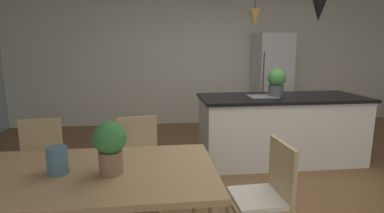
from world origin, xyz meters
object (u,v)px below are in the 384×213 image
Objects in this scene: chair_kitchen_end at (264,196)px; vase_on_dining_table at (57,160)px; potted_plant_on_table at (110,145)px; kitchen_island at (280,128)px; dining_table at (61,181)px; potted_plant_on_island at (276,82)px; chair_far_right at (139,159)px; chair_far_left at (39,164)px; refrigerator at (271,80)px.

vase_on_dining_table is (-1.40, -0.01, 0.34)m from chair_kitchen_end.
potted_plant_on_table reaches higher than vase_on_dining_table.
kitchen_island is 12.15× the size of vase_on_dining_table.
dining_table is 0.15m from vase_on_dining_table.
potted_plant_on_island is at bearing 45.11° from potted_plant_on_table.
kitchen_island is 5.92× the size of potted_plant_on_island.
potted_plant_on_table reaches higher than chair_far_right.
chair_far_left and chair_kitchen_end have the same top height.
potted_plant_on_table is (-0.12, -0.90, 0.45)m from chair_far_right.
potted_plant_on_island is at bearing 20.21° from chair_far_left.
potted_plant_on_table is at bearing -177.09° from chair_kitchen_end.
kitchen_island is 1.20× the size of refrigerator.
dining_table is 2.36× the size of chair_kitchen_end.
chair_far_right is at bearing -151.91° from kitchen_island.
vase_on_dining_table is at bearing -118.36° from chair_far_right.
potted_plant_on_island reaches higher than chair_far_left.
kitchen_island reaches higher than dining_table.
chair_far_left is 2.94m from kitchen_island.
potted_plant_on_island reaches higher than chair_far_right.
kitchen_island is 2.06m from refrigerator.
potted_plant_on_island is at bearing 29.30° from chair_far_right.
dining_table is 0.94× the size of kitchen_island.
potted_plant_on_island is at bearing 39.61° from dining_table.
chair_far_right is 1.00× the size of chair_kitchen_end.
refrigerator reaches higher than potted_plant_on_island.
chair_far_right is at bearing -130.19° from refrigerator.
chair_far_right reaches higher than dining_table.
chair_far_left is 2.51× the size of potted_plant_on_table.
chair_far_left is (-0.46, 0.85, -0.19)m from dining_table.
vase_on_dining_table is (-0.34, 0.04, -0.11)m from potted_plant_on_table.
refrigerator is (2.91, 3.75, 0.25)m from dining_table.
chair_far_left is 2.04m from chair_kitchen_end.
dining_table is 5.55× the size of potted_plant_on_island.
refrigerator is (2.45, 2.91, 0.44)m from chair_far_right.
chair_far_left is at bearing -160.40° from kitchen_island.
dining_table is at bearing -179.92° from chair_kitchen_end.
dining_table is 2.36× the size of chair_far_left.
chair_far_right is at bearing -0.01° from chair_far_left.
chair_far_right is 1.03m from vase_on_dining_table.
vase_on_dining_table is at bearing -179.48° from chair_kitchen_end.
chair_far_left is 2.35× the size of potted_plant_on_island.
chair_kitchen_end reaches higher than dining_table.
potted_plant_on_table is (0.34, -0.05, 0.26)m from dining_table.
chair_kitchen_end is 2.05m from kitchen_island.
chair_far_left is 2.92m from potted_plant_on_island.
potted_plant_on_table is 1.93× the size of vase_on_dining_table.
chair_far_left is at bearing 118.73° from dining_table.
chair_far_left reaches higher than dining_table.
potted_plant_on_island is (2.68, 0.99, 0.62)m from chair_far_left.
kitchen_island reaches higher than vase_on_dining_table.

